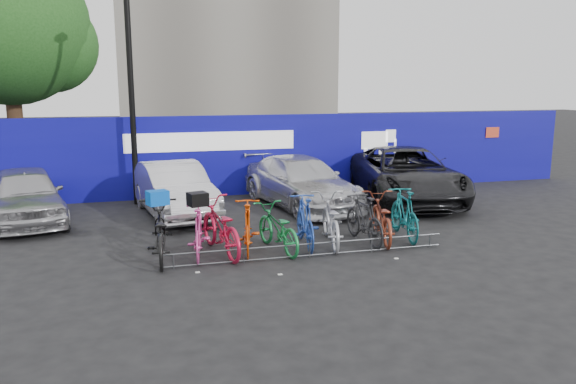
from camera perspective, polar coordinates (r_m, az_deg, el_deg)
name	(u,v)px	position (r m, az deg, el deg)	size (l,w,h in m)	color
ground	(301,249)	(11.54, 1.31, -5.81)	(100.00, 100.00, 0.00)	black
hoarding	(245,155)	(17.02, -4.41, 3.78)	(22.00, 0.18, 2.40)	#0A0980
tree	(15,29)	(21.02, -26.00, 14.66)	(5.40, 5.20, 7.80)	#382314
lamppost	(131,86)	(15.98, -15.66, 10.37)	(0.25, 0.50, 6.11)	black
bike_rack	(310,250)	(10.94, 2.22, -5.88)	(5.60, 0.03, 0.30)	#595B60
car_0	(26,195)	(14.97, -25.08, -0.28)	(1.60, 3.97, 1.35)	#A5A5A9
car_1	(174,189)	(14.61, -11.49, 0.27)	(1.42, 4.07, 1.34)	silver
car_2	(301,182)	(15.39, 1.33, 1.02)	(1.87, 4.61, 1.34)	silver
car_3	(405,174)	(16.49, 11.82, 1.77)	(2.51, 5.45, 1.51)	black
bike_0	(159,233)	(10.98, -12.95, -4.04)	(0.72, 2.06, 1.08)	black
bike_1	(199,231)	(11.06, -9.07, -3.96)	(0.48, 1.69, 1.02)	#E34499
bike_2	(220,227)	(11.16, -6.94, -3.56)	(0.73, 2.08, 1.09)	#BA1435
bike_3	(248,226)	(11.26, -4.12, -3.50)	(0.49, 1.74, 1.05)	#D14108
bike_4	(277,228)	(11.29, -1.10, -3.72)	(0.62, 1.79, 0.94)	#17803C
bike_5	(305,221)	(11.58, 1.75, -2.98)	(0.51, 1.80, 1.08)	#21419D
bike_6	(330,220)	(11.77, 4.31, -2.86)	(0.70, 1.99, 1.05)	#A3A4AB
bike_7	(364,219)	(11.95, 7.74, -2.74)	(0.49, 1.73, 1.04)	#252628
bike_8	(381,218)	(12.15, 9.43, -2.62)	(0.67, 1.93, 1.01)	maroon
bike_9	(404,214)	(12.45, 11.74, -2.18)	(0.52, 1.83, 1.10)	#106469
cargo_crate	(158,198)	(10.83, -13.11, -0.58)	(0.38, 0.29, 0.27)	blue
cargo_topcase	(198,199)	(10.92, -9.17, -0.72)	(0.35, 0.32, 0.26)	black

